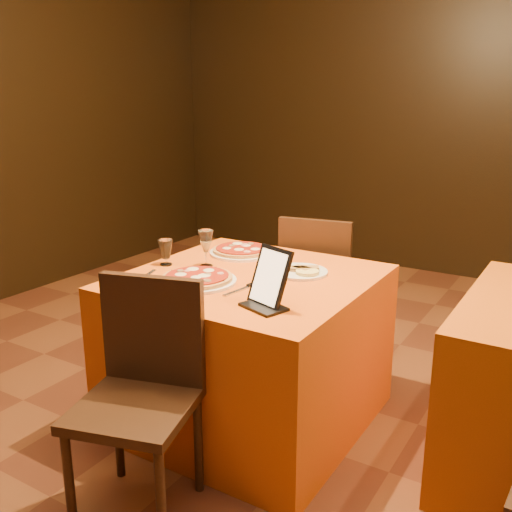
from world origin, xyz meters
The scene contains 14 objects.
floor centered at (0.00, 0.00, -0.01)m, with size 6.00×7.00×0.01m, color #5E2D19.
wall_back centered at (0.00, 3.50, 1.40)m, with size 6.00×0.01×2.80m, color black.
main_table centered at (-0.38, 0.50, 0.38)m, with size 1.10×1.10×0.75m, color #D9570D.
chair_main_near centered at (-0.38, -0.30, 0.46)m, with size 0.42×0.42×0.91m, color black, non-canonical shape.
chair_main_far centered at (-0.38, 1.33, 0.46)m, with size 0.45×0.45×0.91m, color black, non-canonical shape.
pizza_near centered at (-0.53, 0.30, 0.77)m, with size 0.36×0.36×0.03m.
pizza_far centered at (-0.63, 0.81, 0.77)m, with size 0.34×0.34×0.03m.
cutlet_dish centered at (-0.20, 0.67, 0.76)m, with size 0.27×0.27×0.03m.
wine_glass centered at (-0.64, 0.52, 0.84)m, with size 0.07×0.07×0.19m, color tan, non-canonical shape.
water_glass centered at (-0.83, 0.44, 0.81)m, with size 0.07×0.07×0.13m, color silver, non-canonical shape.
tablet centered at (-0.10, 0.22, 0.87)m, with size 0.18×0.02×0.24m, color black.
knife centered at (-0.30, 0.31, 0.75)m, with size 0.22×0.02×0.01m, color silver.
fork_near centered at (-0.79, 0.25, 0.75)m, with size 0.17×0.02×0.01m, color silver.
fork_far centered at (-0.38, 0.86, 0.75)m, with size 0.16×0.02×0.01m, color #AAAAB0.
Camera 1 is at (0.99, -1.67, 1.57)m, focal length 40.00 mm.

